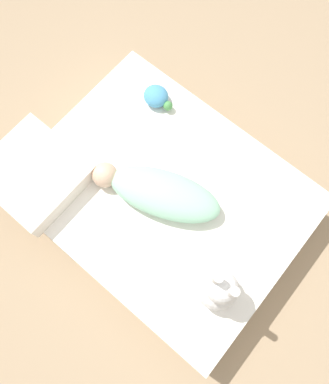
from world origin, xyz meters
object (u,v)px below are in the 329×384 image
(pillow, at_px, (34,174))
(turtle_plush, at_px, (157,97))
(swaddled_baby, at_px, (159,192))
(bunny_plush, at_px, (218,288))

(pillow, relative_size, turtle_plush, 2.58)
(swaddled_baby, height_order, pillow, swaddled_baby)
(pillow, relative_size, bunny_plush, 1.20)
(pillow, bearing_deg, bunny_plush, 7.65)
(swaddled_baby, xyz_separation_m, turtle_plush, (-0.31, 0.35, -0.02))
(turtle_plush, bearing_deg, swaddled_baby, -48.75)
(swaddled_baby, xyz_separation_m, bunny_plush, (0.43, -0.16, 0.06))
(turtle_plush, bearing_deg, bunny_plush, -34.78)
(swaddled_baby, relative_size, bunny_plush, 1.74)
(swaddled_baby, distance_m, pillow, 0.54)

